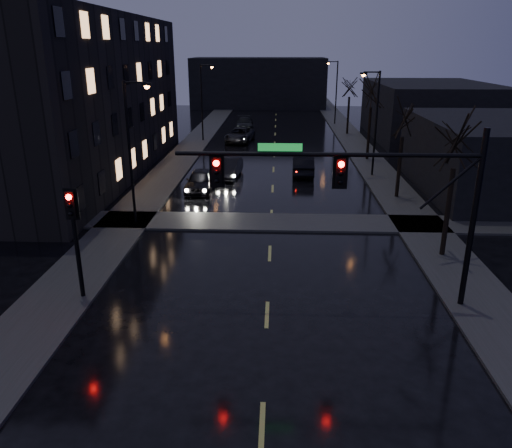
# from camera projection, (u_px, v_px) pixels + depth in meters

# --- Properties ---
(sidewalk_left) EXTENTS (3.00, 140.00, 0.12)m
(sidewalk_left) POSITION_uv_depth(u_px,v_px,m) (179.00, 160.00, 44.79)
(sidewalk_left) COLOR #2D2D2B
(sidewalk_left) RESTS_ON ground
(sidewalk_right) EXTENTS (3.00, 140.00, 0.12)m
(sidewalk_right) POSITION_uv_depth(u_px,v_px,m) (370.00, 162.00, 44.09)
(sidewalk_right) COLOR #2D2D2B
(sidewalk_right) RESTS_ON ground
(sidewalk_cross) EXTENTS (40.00, 3.00, 0.12)m
(sidewalk_cross) POSITION_uv_depth(u_px,v_px,m) (271.00, 222.00, 28.91)
(sidewalk_cross) COLOR #2D2D2B
(sidewalk_cross) RESTS_ON ground
(apartment_block) EXTENTS (12.00, 30.00, 12.00)m
(apartment_block) POSITION_uv_depth(u_px,v_px,m) (60.00, 97.00, 38.42)
(apartment_block) COLOR black
(apartment_block) RESTS_ON ground
(commercial_right_near) EXTENTS (10.00, 14.00, 5.00)m
(commercial_right_near) POSITION_uv_depth(u_px,v_px,m) (497.00, 156.00, 34.52)
(commercial_right_near) COLOR black
(commercial_right_near) RESTS_ON ground
(commercial_right_far) EXTENTS (12.00, 18.00, 6.00)m
(commercial_right_far) POSITION_uv_depth(u_px,v_px,m) (429.00, 111.00, 55.00)
(commercial_right_far) COLOR black
(commercial_right_far) RESTS_ON ground
(far_block) EXTENTS (22.00, 10.00, 8.00)m
(far_block) POSITION_uv_depth(u_px,v_px,m) (259.00, 83.00, 83.72)
(far_block) COLOR black
(far_block) RESTS_ON ground
(signal_mast) EXTENTS (11.11, 0.41, 7.00)m
(signal_mast) POSITION_uv_depth(u_px,v_px,m) (374.00, 186.00, 18.19)
(signal_mast) COLOR black
(signal_mast) RESTS_ON ground
(signal_pole_left) EXTENTS (0.35, 0.41, 4.53)m
(signal_pole_left) POSITION_uv_depth(u_px,v_px,m) (75.00, 229.00, 19.28)
(signal_pole_left) COLOR black
(signal_pole_left) RESTS_ON ground
(tree_near) EXTENTS (3.52, 3.52, 8.08)m
(tree_near) POSITION_uv_depth(u_px,v_px,m) (459.00, 128.00, 22.27)
(tree_near) COLOR black
(tree_near) RESTS_ON ground
(tree_mid_a) EXTENTS (3.30, 3.30, 7.58)m
(tree_mid_a) POSITION_uv_depth(u_px,v_px,m) (405.00, 110.00, 31.81)
(tree_mid_a) COLOR black
(tree_mid_a) RESTS_ON ground
(tree_mid_b) EXTENTS (3.74, 3.74, 8.59)m
(tree_mid_b) POSITION_uv_depth(u_px,v_px,m) (373.00, 84.00, 42.84)
(tree_mid_b) COLOR black
(tree_mid_b) RESTS_ON ground
(tree_far) EXTENTS (3.43, 3.43, 7.88)m
(tree_far) POSITION_uv_depth(u_px,v_px,m) (350.00, 81.00, 56.21)
(tree_far) COLOR black
(tree_far) RESTS_ON ground
(streetlight_l_near) EXTENTS (1.53, 0.28, 8.00)m
(streetlight_l_near) POSITION_uv_depth(u_px,v_px,m) (133.00, 142.00, 27.17)
(streetlight_l_near) COLOR black
(streetlight_l_near) RESTS_ON ground
(streetlight_l_far) EXTENTS (1.53, 0.28, 8.00)m
(streetlight_l_far) POSITION_uv_depth(u_px,v_px,m) (204.00, 96.00, 52.59)
(streetlight_l_far) COLOR black
(streetlight_l_far) RESTS_ON ground
(streetlight_r_mid) EXTENTS (1.53, 0.28, 8.00)m
(streetlight_r_mid) POSITION_uv_depth(u_px,v_px,m) (374.00, 115.00, 37.84)
(streetlight_r_mid) COLOR black
(streetlight_r_mid) RESTS_ON ground
(streetlight_r_far) EXTENTS (1.53, 0.28, 8.00)m
(streetlight_r_far) POSITION_uv_depth(u_px,v_px,m) (335.00, 87.00, 64.20)
(streetlight_r_far) COLOR black
(streetlight_r_far) RESTS_ON ground
(oncoming_car_a) EXTENTS (1.89, 4.50, 1.52)m
(oncoming_car_a) POSITION_uv_depth(u_px,v_px,m) (200.00, 181.00, 35.14)
(oncoming_car_a) COLOR black
(oncoming_car_a) RESTS_ON ground
(oncoming_car_b) EXTENTS (2.01, 4.56, 1.46)m
(oncoming_car_b) POSITION_uv_depth(u_px,v_px,m) (229.00, 168.00, 38.92)
(oncoming_car_b) COLOR black
(oncoming_car_b) RESTS_ON ground
(oncoming_car_c) EXTENTS (3.22, 5.73, 1.51)m
(oncoming_car_c) POSITION_uv_depth(u_px,v_px,m) (240.00, 135.00, 53.39)
(oncoming_car_c) COLOR black
(oncoming_car_c) RESTS_ON ground
(oncoming_car_d) EXTENTS (2.43, 5.38, 1.53)m
(oncoming_car_d) POSITION_uv_depth(u_px,v_px,m) (245.00, 123.00, 61.41)
(oncoming_car_d) COLOR black
(oncoming_car_d) RESTS_ON ground
(lead_car) EXTENTS (1.75, 4.77, 1.56)m
(lead_car) POSITION_uv_depth(u_px,v_px,m) (303.00, 165.00, 39.74)
(lead_car) COLOR black
(lead_car) RESTS_ON ground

